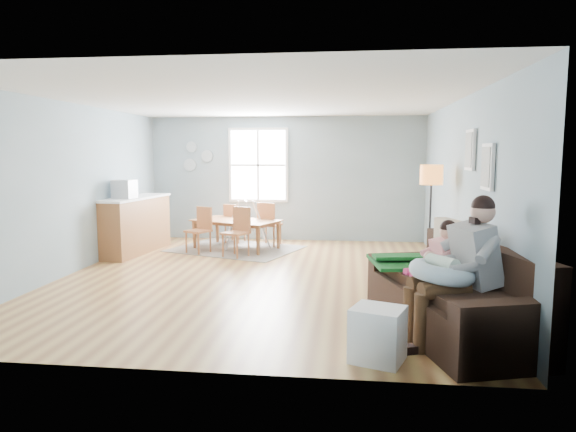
# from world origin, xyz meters

# --- Properties ---
(room) EXTENTS (8.40, 9.40, 3.90)m
(room) POSITION_xyz_m (0.00, 0.00, 2.42)
(room) COLOR #9D6437
(window) EXTENTS (1.32, 0.08, 1.62)m
(window) POSITION_xyz_m (-0.60, 3.46, 1.65)
(window) COLOR white
(window) RESTS_ON room
(pictures) EXTENTS (0.05, 1.34, 0.74)m
(pictures) POSITION_xyz_m (2.97, -1.05, 1.85)
(pictures) COLOR white
(pictures) RESTS_ON room
(wall_plates) EXTENTS (0.67, 0.02, 0.66)m
(wall_plates) POSITION_xyz_m (-2.00, 3.47, 1.83)
(wall_plates) COLOR #889AA3
(wall_plates) RESTS_ON room
(sofa) EXTENTS (1.63, 2.54, 0.95)m
(sofa) POSITION_xyz_m (2.52, -2.18, 0.34)
(sofa) COLOR black
(sofa) RESTS_ON room
(green_throw) EXTENTS (1.19, 1.02, 0.04)m
(green_throw) POSITION_xyz_m (2.21, -1.46, 0.60)
(green_throw) COLOR #145B19
(green_throw) RESTS_ON sofa
(beige_pillow) EXTENTS (0.31, 0.57, 0.55)m
(beige_pillow) POSITION_xyz_m (2.58, -1.52, 0.86)
(beige_pillow) COLOR beige
(beige_pillow) RESTS_ON sofa
(father) EXTENTS (1.11, 0.73, 1.50)m
(father) POSITION_xyz_m (2.47, -2.55, 0.81)
(father) COLOR gray
(father) RESTS_ON sofa
(nursing_pillow) EXTENTS (0.77, 0.75, 0.26)m
(nursing_pillow) POSITION_xyz_m (2.30, -2.59, 0.74)
(nursing_pillow) COLOR #A7C3D0
(nursing_pillow) RESTS_ON father
(infant) EXTENTS (0.32, 0.42, 0.16)m
(infant) POSITION_xyz_m (2.28, -2.56, 0.84)
(infant) COLOR silver
(infant) RESTS_ON nursing_pillow
(toddler) EXTENTS (0.63, 0.45, 0.93)m
(toddler) POSITION_xyz_m (2.37, -1.99, 0.80)
(toddler) COLOR white
(toddler) RESTS_ON sofa
(floor_lamp) EXTENTS (0.35, 0.35, 1.73)m
(floor_lamp) POSITION_xyz_m (2.65, 0.49, 1.43)
(floor_lamp) COLOR black
(floor_lamp) RESTS_ON room
(storage_cube) EXTENTS (0.57, 0.54, 0.50)m
(storage_cube) POSITION_xyz_m (1.65, -3.06, 0.25)
(storage_cube) COLOR white
(storage_cube) RESTS_ON room
(rug) EXTENTS (2.82, 2.48, 0.01)m
(rug) POSITION_xyz_m (-0.86, 2.25, 0.01)
(rug) COLOR gray
(rug) RESTS_ON room
(dining_table) EXTENTS (1.90, 1.49, 0.59)m
(dining_table) POSITION_xyz_m (-0.86, 2.25, 0.29)
(dining_table) COLOR brown
(dining_table) RESTS_ON rug
(chair_sw) EXTENTS (0.54, 0.54, 0.88)m
(chair_sw) POSITION_xyz_m (-1.44, 1.84, 0.50)
(chair_sw) COLOR #A15A37
(chair_sw) RESTS_ON rug
(chair_se) EXTENTS (0.56, 0.56, 0.92)m
(chair_se) POSITION_xyz_m (-0.65, 1.56, 0.52)
(chair_se) COLOR #A15A37
(chair_se) RESTS_ON rug
(chair_nw) EXTENTS (0.47, 0.47, 0.84)m
(chair_nw) POSITION_xyz_m (-1.05, 2.94, 0.47)
(chair_nw) COLOR #A15A37
(chair_nw) RESTS_ON rug
(chair_ne) EXTENTS (0.51, 0.51, 0.91)m
(chair_ne) POSITION_xyz_m (-0.26, 2.65, 0.52)
(chair_ne) COLOR #A15A37
(chair_ne) RESTS_ON rug
(counter) EXTENTS (0.78, 1.99, 1.08)m
(counter) POSITION_xyz_m (-2.70, 1.69, 0.55)
(counter) COLOR brown
(counter) RESTS_ON room
(monitor) EXTENTS (0.40, 0.38, 0.34)m
(monitor) POSITION_xyz_m (-2.73, 1.32, 1.25)
(monitor) COLOR #B5B6BB
(monitor) RESTS_ON counter
(baby_swing) EXTENTS (1.14, 1.15, 0.94)m
(baby_swing) POSITION_xyz_m (-0.70, 2.56, 0.42)
(baby_swing) COLOR #B5B6BB
(baby_swing) RESTS_ON room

